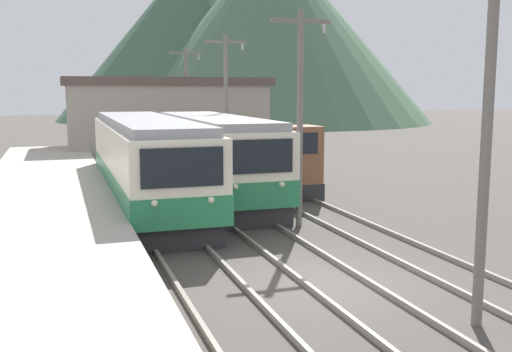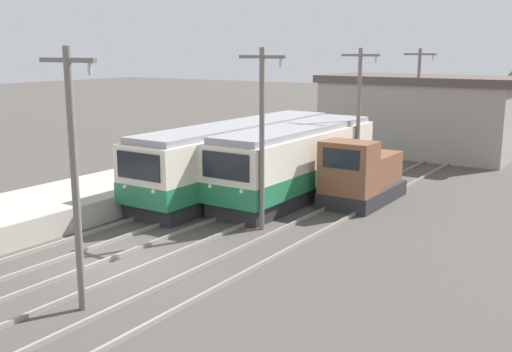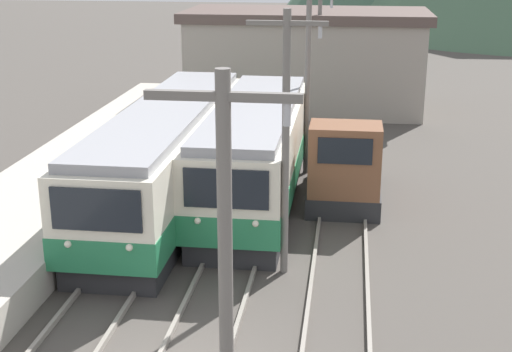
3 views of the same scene
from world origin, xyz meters
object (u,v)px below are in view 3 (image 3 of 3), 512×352
at_px(commuter_train_center, 255,157).
at_px(catenary_mast_distant, 319,44).
at_px(shunting_locomotive, 345,166).
at_px(catenary_mast_far, 308,75).
at_px(commuter_train_left, 169,160).
at_px(catenary_mast_near, 226,299).
at_px(catenary_mast_mid, 286,135).

distance_m(commuter_train_center, catenary_mast_distant, 12.63).
xyz_separation_m(shunting_locomotive, catenary_mast_far, (-1.49, 2.87, 2.58)).
distance_m(shunting_locomotive, catenary_mast_far, 4.14).
relative_size(commuter_train_center, shunting_locomotive, 2.31).
xyz_separation_m(commuter_train_left, shunting_locomotive, (5.80, 1.32, -0.39)).
bearing_deg(catenary_mast_far, commuter_train_center, -113.28).
xyz_separation_m(catenary_mast_near, catenary_mast_far, (0.00, 17.69, 0.00)).
relative_size(shunting_locomotive, catenary_mast_distant, 0.71).
xyz_separation_m(commuter_train_center, catenary_mast_near, (1.51, -14.19, 2.20)).
xyz_separation_m(catenary_mast_mid, catenary_mast_distant, (0.00, 17.69, 0.00)).
bearing_deg(commuter_train_center, catenary_mast_distant, 83.04).
bearing_deg(catenary_mast_near, commuter_train_left, 107.69).
relative_size(commuter_train_left, catenary_mast_far, 2.01).
bearing_deg(catenary_mast_near, commuter_train_center, 96.07).
xyz_separation_m(commuter_train_left, catenary_mast_mid, (4.31, -4.66, 2.20)).
bearing_deg(commuter_train_left, catenary_mast_near, -72.31).
bearing_deg(catenary_mast_far, catenary_mast_mid, -90.00).
distance_m(shunting_locomotive, catenary_mast_distant, 12.08).
bearing_deg(shunting_locomotive, catenary_mast_far, 117.51).
bearing_deg(commuter_train_left, catenary_mast_distant, 71.70).
distance_m(catenary_mast_mid, catenary_mast_distant, 17.69).
bearing_deg(catenary_mast_mid, catenary_mast_distant, 90.00).
height_order(commuter_train_left, catenary_mast_far, catenary_mast_far).
relative_size(commuter_train_center, catenary_mast_near, 1.65).
distance_m(commuter_train_left, catenary_mast_far, 6.39).
height_order(commuter_train_left, catenary_mast_distant, catenary_mast_distant).
bearing_deg(catenary_mast_near, catenary_mast_far, 90.00).
xyz_separation_m(commuter_train_left, catenary_mast_distant, (4.31, 13.03, 2.20)).
height_order(commuter_train_left, commuter_train_center, commuter_train_left).
relative_size(commuter_train_left, shunting_locomotive, 2.81).
height_order(catenary_mast_mid, catenary_mast_distant, same).
xyz_separation_m(catenary_mast_near, catenary_mast_distant, (0.00, 26.54, 0.00)).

